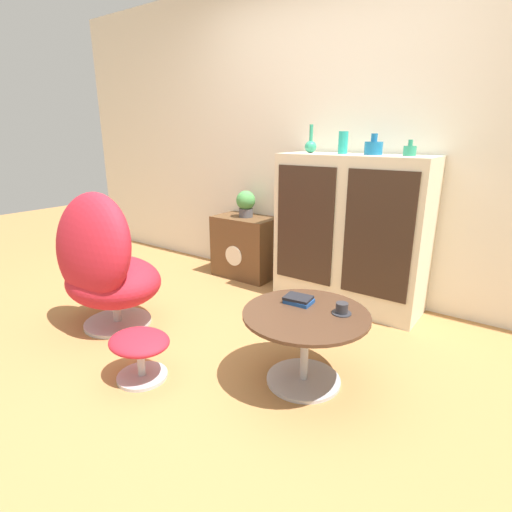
# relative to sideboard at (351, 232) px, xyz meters

# --- Properties ---
(ground_plane) EXTENTS (12.00, 12.00, 0.00)m
(ground_plane) POSITION_rel_sideboard_xyz_m (-0.28, -1.34, -0.59)
(ground_plane) COLOR #A87542
(wall_back) EXTENTS (6.40, 0.06, 2.60)m
(wall_back) POSITION_rel_sideboard_xyz_m (-0.28, 0.26, 0.71)
(wall_back) COLOR silver
(wall_back) RESTS_ON ground_plane
(sideboard) EXTENTS (1.15, 0.45, 1.18)m
(sideboard) POSITION_rel_sideboard_xyz_m (0.00, 0.00, 0.00)
(sideboard) COLOR beige
(sideboard) RESTS_ON ground_plane
(tv_console) EXTENTS (0.59, 0.37, 0.58)m
(tv_console) POSITION_rel_sideboard_xyz_m (-1.07, 0.04, -0.30)
(tv_console) COLOR brown
(tv_console) RESTS_ON ground_plane
(egg_chair) EXTENTS (0.72, 0.66, 1.00)m
(egg_chair) POSITION_rel_sideboard_xyz_m (-1.19, -1.40, -0.12)
(egg_chair) COLOR #B7B7BC
(egg_chair) RESTS_ON ground_plane
(ottoman) EXTENTS (0.36, 0.31, 0.27)m
(ottoman) POSITION_rel_sideboard_xyz_m (-0.50, -1.67, -0.40)
(ottoman) COLOR #B7B7BC
(ottoman) RESTS_ON ground_plane
(coffee_table) EXTENTS (0.68, 0.68, 0.42)m
(coffee_table) POSITION_rel_sideboard_xyz_m (0.26, -1.16, -0.30)
(coffee_table) COLOR #B7B7BC
(coffee_table) RESTS_ON ground_plane
(vase_leftmost) EXTENTS (0.09, 0.09, 0.21)m
(vase_leftmost) POSITION_rel_sideboard_xyz_m (-0.38, 0.00, 0.65)
(vase_leftmost) COLOR #2D8E6B
(vase_leftmost) RESTS_ON sideboard
(vase_inner_left) EXTENTS (0.07, 0.07, 0.16)m
(vase_inner_left) POSITION_rel_sideboard_xyz_m (-0.11, 0.00, 0.67)
(vase_inner_left) COLOR teal
(vase_inner_left) RESTS_ON sideboard
(vase_inner_right) EXTENTS (0.13, 0.13, 0.15)m
(vase_inner_right) POSITION_rel_sideboard_xyz_m (0.12, 0.00, 0.64)
(vase_inner_right) COLOR #196699
(vase_inner_right) RESTS_ON sideboard
(vase_rightmost) EXTENTS (0.09, 0.09, 0.11)m
(vase_rightmost) POSITION_rel_sideboard_xyz_m (0.38, 0.00, 0.63)
(vase_rightmost) COLOR #2D8E6B
(vase_rightmost) RESTS_ON sideboard
(potted_plant) EXTENTS (0.18, 0.18, 0.25)m
(potted_plant) POSITION_rel_sideboard_xyz_m (-1.06, 0.04, 0.12)
(potted_plant) COLOR #4C4C51
(potted_plant) RESTS_ON tv_console
(teacup) EXTENTS (0.10, 0.10, 0.06)m
(teacup) POSITION_rel_sideboard_xyz_m (0.42, -1.06, -0.15)
(teacup) COLOR #2D2D33
(teacup) RESTS_ON coffee_table
(book_stack) EXTENTS (0.16, 0.13, 0.04)m
(book_stack) POSITION_rel_sideboard_xyz_m (0.16, -1.07, -0.15)
(book_stack) COLOR #1E478C
(book_stack) RESTS_ON coffee_table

